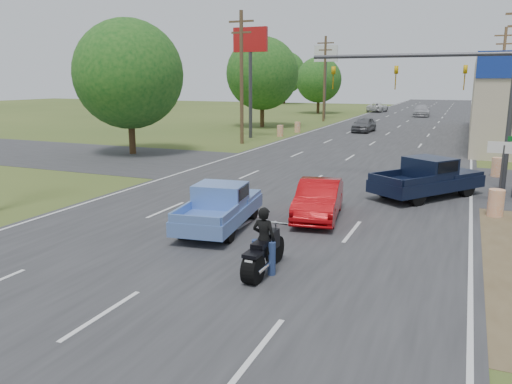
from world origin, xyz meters
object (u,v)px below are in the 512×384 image
at_px(red_convertible, 319,200).
at_px(distant_car_grey, 364,125).
at_px(motorcycle, 263,255).
at_px(rider, 264,243).
at_px(distant_car_silver, 421,111).
at_px(blue_pickup, 221,206).
at_px(distant_car_white, 378,107).
at_px(navy_pickup, 429,177).

distance_m(red_convertible, distant_car_grey, 31.85).
bearing_deg(distant_car_grey, red_convertible, -78.29).
distance_m(motorcycle, distant_car_grey, 37.60).
relative_size(red_convertible, rider, 2.46).
bearing_deg(distant_car_silver, distant_car_grey, -100.17).
bearing_deg(blue_pickup, motorcycle, -57.02).
distance_m(blue_pickup, distant_car_white, 66.45).
bearing_deg(motorcycle, distant_car_white, 98.23).
bearing_deg(distant_car_grey, distant_car_silver, 86.30).
distance_m(motorcycle, blue_pickup, 4.44).
xyz_separation_m(blue_pickup, distant_car_grey, (-1.77, 33.95, -0.05)).
distance_m(red_convertible, distant_car_silver, 56.05).
bearing_deg(distant_car_white, red_convertible, 102.93).
distance_m(red_convertible, rider, 5.72).
relative_size(red_convertible, distant_car_white, 0.79).
xyz_separation_m(navy_pickup, distant_car_white, (-11.99, 58.68, -0.13)).
bearing_deg(distant_car_white, distant_car_grey, 102.54).
bearing_deg(navy_pickup, distant_car_white, 137.16).
xyz_separation_m(blue_pickup, navy_pickup, (6.11, 7.52, 0.09)).
bearing_deg(rider, distant_car_white, -81.76).
relative_size(motorcycle, distant_car_grey, 0.56).
xyz_separation_m(rider, navy_pickup, (3.21, 10.81, 0.02)).
bearing_deg(motorcycle, navy_pickup, 74.57).
bearing_deg(distant_car_grey, distant_car_white, 100.91).
distance_m(rider, distant_car_silver, 61.77).
xyz_separation_m(distant_car_grey, distant_car_white, (-4.12, 32.24, 0.01)).
bearing_deg(distant_car_silver, red_convertible, -91.49).
height_order(blue_pickup, distant_car_grey, blue_pickup).
distance_m(rider, navy_pickup, 11.28).
bearing_deg(distant_car_silver, navy_pickup, -87.54).
xyz_separation_m(distant_car_silver, distant_car_white, (-7.27, 7.74, -0.05)).
bearing_deg(motorcycle, red_convertible, 92.89).
xyz_separation_m(red_convertible, distant_car_grey, (-4.48, 31.53, 0.03)).
bearing_deg(navy_pickup, blue_pickup, -93.48).
bearing_deg(distant_car_white, motorcycle, 102.46).
height_order(navy_pickup, distant_car_silver, navy_pickup).
height_order(rider, blue_pickup, rider).
bearing_deg(distant_car_white, navy_pickup, 106.82).
bearing_deg(blue_pickup, rider, -56.43).
bearing_deg(blue_pickup, navy_pickup, 43.21).
height_order(motorcycle, rider, rider).
relative_size(blue_pickup, distant_car_silver, 0.89).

